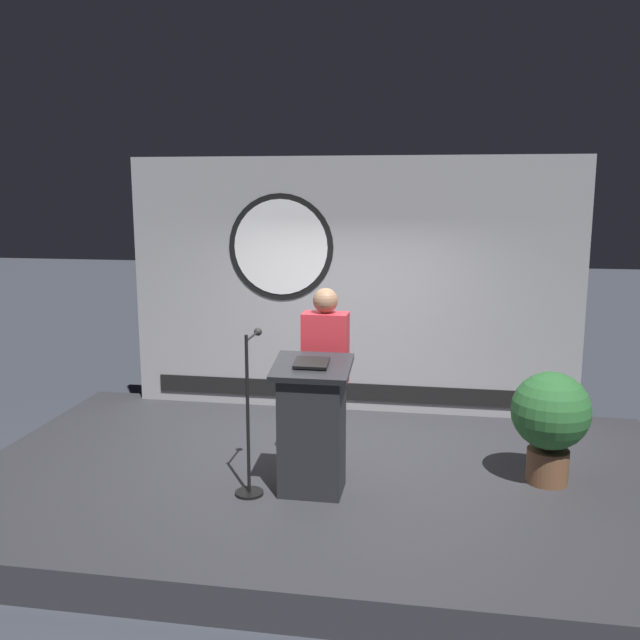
% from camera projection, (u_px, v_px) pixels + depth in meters
% --- Properties ---
extents(ground_plane, '(40.00, 40.00, 0.00)m').
position_uv_depth(ground_plane, '(324.00, 501.00, 6.50)').
color(ground_plane, '#383D47').
extents(stage_platform, '(6.40, 4.00, 0.30)m').
position_uv_depth(stage_platform, '(324.00, 485.00, 6.48)').
color(stage_platform, '#333338').
rests_on(stage_platform, ground).
extents(banner_display, '(5.08, 0.12, 2.87)m').
position_uv_depth(banner_display, '(348.00, 286.00, 7.98)').
color(banner_display, '#9E9EA3').
rests_on(banner_display, stage_platform).
extents(podium, '(0.64, 0.50, 1.16)m').
position_uv_depth(podium, '(312.00, 427.00, 5.90)').
color(podium, '#26262B').
rests_on(podium, stage_platform).
extents(speaker_person, '(0.40, 0.26, 1.67)m').
position_uv_depth(speaker_person, '(325.00, 379.00, 6.30)').
color(speaker_person, black).
rests_on(speaker_person, stage_platform).
extents(microphone_stand, '(0.24, 0.53, 1.37)m').
position_uv_depth(microphone_stand, '(250.00, 438.00, 5.90)').
color(microphone_stand, black).
rests_on(microphone_stand, stage_platform).
extents(potted_plant, '(0.67, 0.67, 0.99)m').
position_uv_depth(potted_plant, '(550.00, 417.00, 6.08)').
color(potted_plant, brown).
rests_on(potted_plant, stage_platform).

